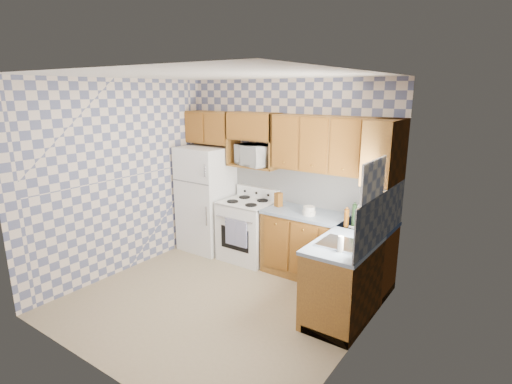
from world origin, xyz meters
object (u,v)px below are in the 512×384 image
refrigerator (206,199)px  microwave (255,155)px  stove_body (248,231)px  electric_kettle (361,214)px

refrigerator → microwave: (0.84, 0.16, 0.77)m
refrigerator → stove_body: (0.80, 0.03, -0.39)m
refrigerator → stove_body: 0.89m
stove_body → microwave: microwave is taller
stove_body → microwave: bearing=76.9°
stove_body → electric_kettle: bearing=1.6°
microwave → electric_kettle: bearing=13.7°
stove_body → microwave: (0.03, 0.14, 1.16)m
microwave → electric_kettle: (1.71, -0.09, -0.59)m
refrigerator → microwave: microwave is taller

